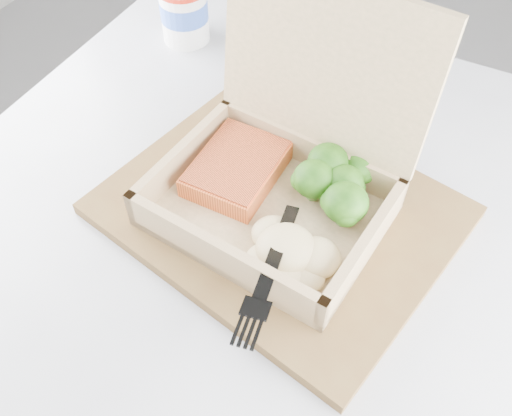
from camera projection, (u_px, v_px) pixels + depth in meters
The scene contains 9 objects.
cafe_table at pixel (264, 298), 0.76m from camera, with size 0.77×0.77×0.71m.
serving_tray at pixel (279, 210), 0.62m from camera, with size 0.35×0.28×0.01m, color brown.
takeout_container at pixel (287, 161), 0.58m from camera, with size 0.24×0.22×0.22m.
salmon_fillet at pixel (237, 168), 0.62m from camera, with size 0.08×0.11×0.02m, color orange.
broccoli_pile at pixel (343, 188), 0.59m from camera, with size 0.10×0.10×0.04m, color #3C7F1C, non-canonical shape.
mashed_potatoes at pixel (286, 248), 0.54m from camera, with size 0.10×0.08×0.03m, color tan.
plastic_fork at pixel (284, 231), 0.54m from camera, with size 0.06×0.17×0.02m.
paper_cup at pixel (184, 10), 0.79m from camera, with size 0.07×0.07×0.09m.
receipt at pixel (358, 111), 0.73m from camera, with size 0.07×0.13×0.00m, color white.
Camera 1 is at (-0.20, -0.52, 1.20)m, focal length 40.00 mm.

